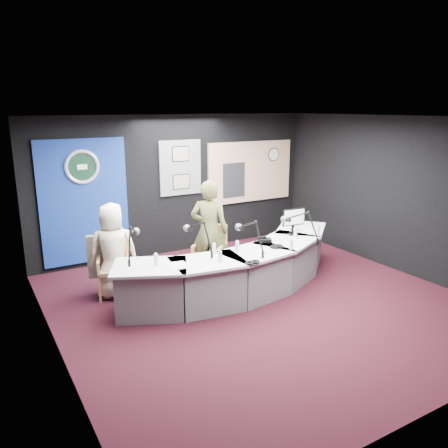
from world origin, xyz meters
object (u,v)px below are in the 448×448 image
armchair_right (210,251)px  broadcast_desk (240,269)px  person_woman (209,231)px  person_man (113,251)px  armchair_left (114,270)px

armchair_right → broadcast_desk: bearing=-23.9°
person_woman → person_man: bearing=33.2°
person_man → armchair_left: bearing=-161.8°
broadcast_desk → person_man: 2.04m
armchair_left → person_woman: person_woman is taller
armchair_left → armchair_right: (1.64, -0.14, 0.09)m
person_man → person_woman: 1.65m
armchair_left → armchair_right: bearing=13.0°
broadcast_desk → person_man: size_ratio=2.96×
broadcast_desk → armchair_left: bearing=156.0°
armchair_left → person_woman: 1.70m
person_man → person_woman: person_woman is taller
armchair_right → person_man: size_ratio=0.70×
armchair_left → person_man: size_ratio=0.58×
armchair_left → person_woman: size_ratio=0.50×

